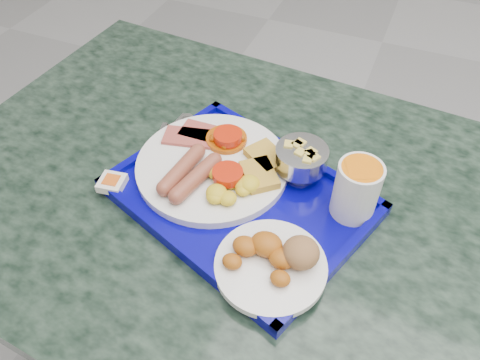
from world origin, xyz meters
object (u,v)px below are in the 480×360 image
at_px(tray, 240,198).
at_px(main_plate, 216,165).
at_px(fruit_bowl, 301,158).
at_px(juice_cup, 357,189).
at_px(table, 250,256).
at_px(bread_plate, 275,260).

bearing_deg(tray, main_plate, 148.24).
height_order(tray, fruit_bowl, fruit_bowl).
height_order(tray, juice_cup, juice_cup).
height_order(main_plate, fruit_bowl, fruit_bowl).
bearing_deg(main_plate, tray, -31.76).
bearing_deg(table, juice_cup, 6.63).
xyz_separation_m(main_plate, fruit_bowl, (0.14, 0.05, 0.03)).
distance_m(fruit_bowl, juice_cup, 0.11).
relative_size(tray, main_plate, 1.79).
relative_size(table, juice_cup, 12.35).
relative_size(table, fruit_bowl, 13.64).
relative_size(table, bread_plate, 7.38).
height_order(table, main_plate, main_plate).
xyz_separation_m(tray, juice_cup, (0.18, 0.04, 0.06)).
bearing_deg(fruit_bowl, main_plate, -161.01).
xyz_separation_m(bread_plate, juice_cup, (0.08, 0.15, 0.04)).
distance_m(bread_plate, juice_cup, 0.18).
bearing_deg(table, fruit_bowl, 44.97).
height_order(tray, main_plate, main_plate).
bearing_deg(tray, juice_cup, 12.76).
height_order(bread_plate, fruit_bowl, fruit_bowl).
distance_m(table, juice_cup, 0.31).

